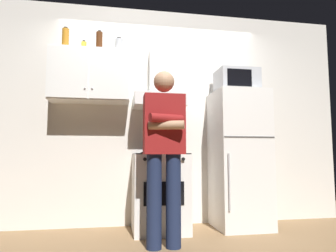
% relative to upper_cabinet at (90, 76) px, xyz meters
% --- Properties ---
extents(ground_plane, '(7.00, 7.00, 0.00)m').
position_rel_upper_cabinet_xyz_m(ground_plane, '(0.85, -0.37, -1.75)').
color(ground_plane, olive).
extents(back_wall_tiled, '(4.80, 0.10, 2.70)m').
position_rel_upper_cabinet_xyz_m(back_wall_tiled, '(0.85, 0.23, -0.40)').
color(back_wall_tiled, silver).
rests_on(back_wall_tiled, ground_plane).
extents(upper_cabinet, '(0.90, 0.37, 0.60)m').
position_rel_upper_cabinet_xyz_m(upper_cabinet, '(0.00, 0.00, 0.00)').
color(upper_cabinet, white).
extents(stove_oven, '(0.60, 0.62, 0.87)m').
position_rel_upper_cabinet_xyz_m(stove_oven, '(0.80, -0.13, -1.32)').
color(stove_oven, white).
rests_on(stove_oven, ground_plane).
extents(range_hood, '(0.60, 0.44, 0.75)m').
position_rel_upper_cabinet_xyz_m(range_hood, '(0.80, 0.00, -0.15)').
color(range_hood, white).
extents(refrigerator, '(0.60, 0.62, 1.60)m').
position_rel_upper_cabinet_xyz_m(refrigerator, '(1.75, -0.12, -0.95)').
color(refrigerator, white).
rests_on(refrigerator, ground_plane).
extents(microwave, '(0.48, 0.37, 0.28)m').
position_rel_upper_cabinet_xyz_m(microwave, '(1.75, -0.11, -0.01)').
color(microwave, '#B7BABF').
rests_on(microwave, refrigerator).
extents(person_standing, '(0.38, 0.33, 1.64)m').
position_rel_upper_cabinet_xyz_m(person_standing, '(0.75, -0.73, -0.85)').
color(person_standing, '#192342').
rests_on(person_standing, ground_plane).
extents(cooking_pot, '(0.28, 0.18, 0.11)m').
position_rel_upper_cabinet_xyz_m(cooking_pot, '(0.93, -0.24, -0.82)').
color(cooking_pot, '#B7BABF').
rests_on(cooking_pot, stove_oven).
extents(bottle_rum_dark, '(0.08, 0.08, 0.27)m').
position_rel_upper_cabinet_xyz_m(bottle_rum_dark, '(0.09, 0.03, 0.43)').
color(bottle_rum_dark, '#47230F').
rests_on(bottle_rum_dark, upper_cabinet).
extents(bottle_liquor_amber, '(0.08, 0.08, 0.27)m').
position_rel_upper_cabinet_xyz_m(bottle_liquor_amber, '(-0.29, -0.01, 0.43)').
color(bottle_liquor_amber, '#B7721E').
rests_on(bottle_liquor_amber, upper_cabinet).
extents(bottle_canister_steel, '(0.09, 0.09, 0.18)m').
position_rel_upper_cabinet_xyz_m(bottle_canister_steel, '(0.32, -0.02, 0.38)').
color(bottle_canister_steel, '#B2B5BA').
rests_on(bottle_canister_steel, upper_cabinet).
extents(bottle_spice_jar, '(0.06, 0.06, 0.14)m').
position_rel_upper_cabinet_xyz_m(bottle_spice_jar, '(-0.09, 0.04, 0.36)').
color(bottle_spice_jar, gold).
rests_on(bottle_spice_jar, upper_cabinet).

